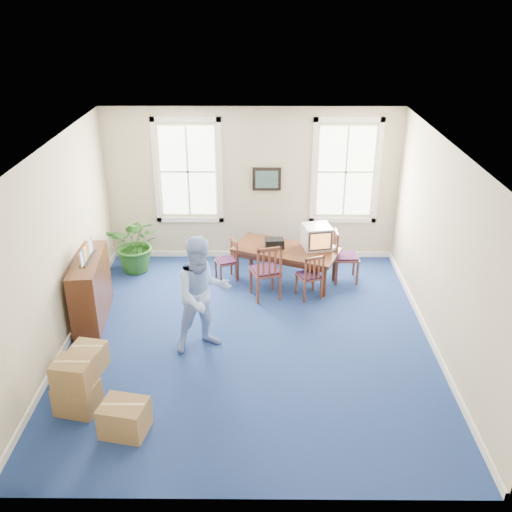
{
  "coord_description": "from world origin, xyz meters",
  "views": [
    {
      "loc": [
        0.16,
        -7.93,
        5.3
      ],
      "look_at": [
        0.1,
        0.6,
        1.25
      ],
      "focal_mm": 40.0,
      "sensor_mm": 36.0,
      "label": 1
    }
  ],
  "objects_px": {
    "credenza": "(91,288)",
    "potted_plant": "(136,243)",
    "man": "(203,295)",
    "crt_tv": "(317,237)",
    "cardboard_boxes": "(93,380)",
    "chair_near_left": "(265,270)",
    "conference_table": "(286,264)"
  },
  "relations": [
    {
      "from": "credenza",
      "to": "cardboard_boxes",
      "type": "bearing_deg",
      "value": -80.08
    },
    {
      "from": "cardboard_boxes",
      "to": "man",
      "type": "bearing_deg",
      "value": 45.88
    },
    {
      "from": "potted_plant",
      "to": "credenza",
      "type": "bearing_deg",
      "value": -102.6
    },
    {
      "from": "man",
      "to": "credenza",
      "type": "distance_m",
      "value": 2.23
    },
    {
      "from": "man",
      "to": "potted_plant",
      "type": "relative_size",
      "value": 1.6
    },
    {
      "from": "potted_plant",
      "to": "conference_table",
      "type": "bearing_deg",
      "value": -7.52
    },
    {
      "from": "crt_tv",
      "to": "cardboard_boxes",
      "type": "relative_size",
      "value": 0.37
    },
    {
      "from": "conference_table",
      "to": "cardboard_boxes",
      "type": "bearing_deg",
      "value": -103.8
    },
    {
      "from": "credenza",
      "to": "conference_table",
      "type": "bearing_deg",
      "value": 17.96
    },
    {
      "from": "crt_tv",
      "to": "potted_plant",
      "type": "distance_m",
      "value": 3.63
    },
    {
      "from": "credenza",
      "to": "cardboard_boxes",
      "type": "distance_m",
      "value": 2.39
    },
    {
      "from": "potted_plant",
      "to": "cardboard_boxes",
      "type": "distance_m",
      "value": 4.18
    },
    {
      "from": "chair_near_left",
      "to": "credenza",
      "type": "height_order",
      "value": "credenza"
    },
    {
      "from": "conference_table",
      "to": "credenza",
      "type": "height_order",
      "value": "credenza"
    },
    {
      "from": "conference_table",
      "to": "credenza",
      "type": "distance_m",
      "value": 3.74
    },
    {
      "from": "conference_table",
      "to": "chair_near_left",
      "type": "xyz_separation_m",
      "value": [
        -0.41,
        -0.68,
        0.21
      ]
    },
    {
      "from": "credenza",
      "to": "cardboard_boxes",
      "type": "xyz_separation_m",
      "value": [
        0.63,
        -2.3,
        -0.19
      ]
    },
    {
      "from": "conference_table",
      "to": "man",
      "type": "relative_size",
      "value": 1.04
    },
    {
      "from": "chair_near_left",
      "to": "potted_plant",
      "type": "height_order",
      "value": "potted_plant"
    },
    {
      "from": "conference_table",
      "to": "cardboard_boxes",
      "type": "xyz_separation_m",
      "value": [
        -2.79,
        -3.78,
        0.08
      ]
    },
    {
      "from": "credenza",
      "to": "potted_plant",
      "type": "bearing_deg",
      "value": 71.96
    },
    {
      "from": "chair_near_left",
      "to": "potted_plant",
      "type": "xyz_separation_m",
      "value": [
        -2.6,
        1.08,
        0.05
      ]
    },
    {
      "from": "crt_tv",
      "to": "potted_plant",
      "type": "xyz_separation_m",
      "value": [
        -3.59,
        0.35,
        -0.31
      ]
    },
    {
      "from": "conference_table",
      "to": "man",
      "type": "height_order",
      "value": "man"
    },
    {
      "from": "conference_table",
      "to": "credenza",
      "type": "xyz_separation_m",
      "value": [
        -3.42,
        -1.48,
        0.27
      ]
    },
    {
      "from": "crt_tv",
      "to": "cardboard_boxes",
      "type": "bearing_deg",
      "value": -142.85
    },
    {
      "from": "man",
      "to": "crt_tv",
      "type": "bearing_deg",
      "value": 26.01
    },
    {
      "from": "chair_near_left",
      "to": "potted_plant",
      "type": "bearing_deg",
      "value": -40.23
    },
    {
      "from": "potted_plant",
      "to": "man",
      "type": "bearing_deg",
      "value": -59.64
    },
    {
      "from": "man",
      "to": "conference_table",
      "type": "bearing_deg",
      "value": 34.94
    },
    {
      "from": "credenza",
      "to": "man",
      "type": "bearing_deg",
      "value": -28.45
    },
    {
      "from": "crt_tv",
      "to": "man",
      "type": "xyz_separation_m",
      "value": [
        -1.99,
        -2.39,
        0.05
      ]
    }
  ]
}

